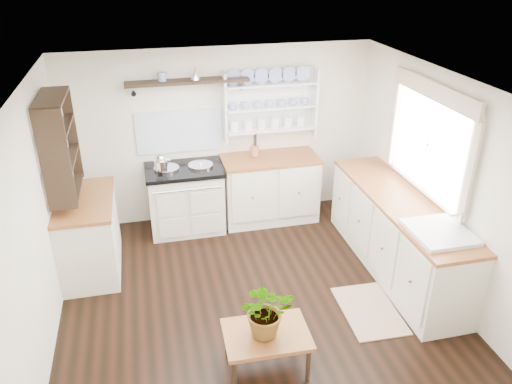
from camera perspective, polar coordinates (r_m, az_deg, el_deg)
floor at (r=5.53m, az=-0.35°, el=-11.50°), size 4.00×3.80×0.01m
wall_back at (r=6.63m, az=-4.09°, el=6.48°), size 4.00×0.02×2.30m
wall_right at (r=5.66m, az=19.77°, el=1.33°), size 0.02×3.80×2.30m
wall_left at (r=4.92m, az=-23.75°, el=-3.22°), size 0.02×3.80×2.30m
ceiling at (r=4.50m, az=-0.43°, el=12.28°), size 4.00×3.80×0.01m
window at (r=5.60m, az=19.17°, el=5.77°), size 0.08×1.55×1.22m
aga_cooker at (r=6.55m, az=-8.02°, el=-0.71°), size 0.98×0.68×0.90m
back_cabinets at (r=6.74m, az=1.55°, el=0.52°), size 1.27×0.63×0.90m
right_cabinets at (r=5.90m, az=15.78°, el=-4.61°), size 0.62×2.43×0.90m
belfast_sink at (r=5.19m, az=20.06°, el=-5.46°), size 0.55×0.60×0.45m
left_cabinets at (r=5.98m, az=-18.53°, el=-4.56°), size 0.62×1.13×0.90m
plate_rack at (r=6.60m, az=1.51°, el=10.14°), size 1.20×0.22×0.90m
high_shelf at (r=6.24m, az=-7.83°, el=12.34°), size 1.50×0.29×0.16m
left_shelving at (r=5.55m, az=-21.56°, el=5.03°), size 0.28×0.80×1.05m
kettle at (r=6.18m, az=-10.82°, el=3.36°), size 0.16×0.16×0.20m
utensil_crock at (r=6.56m, az=-0.16°, el=4.72°), size 0.11×0.11×0.13m
center_table at (r=4.49m, az=1.20°, el=-16.24°), size 0.76×0.55×0.40m
potted_plant at (r=4.30m, az=1.24°, el=-13.33°), size 0.48×0.42×0.50m
floor_rug at (r=5.43m, az=12.79°, el=-13.06°), size 0.58×0.87×0.02m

